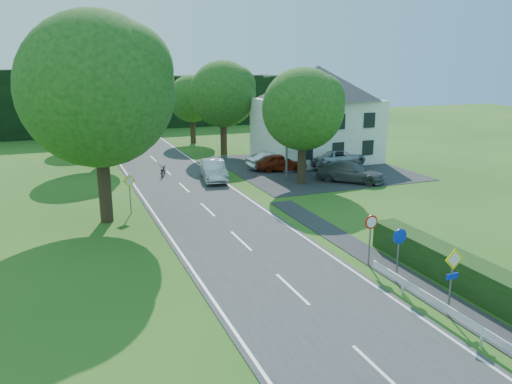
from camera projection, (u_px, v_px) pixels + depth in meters
name	position (u px, v px, depth m)	size (l,w,h in m)	color
road	(228.00, 229.00, 27.27)	(7.00, 80.00, 0.04)	#323234
parking_pad	(311.00, 167.00, 43.25)	(14.00, 16.00, 0.04)	#262629
line_edge_left	(170.00, 236.00, 26.09)	(0.12, 80.00, 0.01)	white
line_edge_right	(282.00, 222.00, 28.43)	(0.12, 80.00, 0.01)	white
line_centre	(228.00, 229.00, 27.26)	(0.12, 80.00, 0.01)	white
tree_main	(99.00, 120.00, 27.23)	(9.40, 9.40, 11.64)	#184314
tree_left_far	(96.00, 118.00, 42.35)	(7.00, 7.00, 8.58)	#184314
tree_right_far	(223.00, 108.00, 48.40)	(7.40, 7.40, 9.09)	#184314
tree_left_back	(92.00, 109.00, 53.37)	(6.60, 6.60, 8.07)	#184314
tree_right_back	(192.00, 109.00, 55.42)	(6.20, 6.20, 7.56)	#184314
tree_right_mid	(303.00, 127.00, 36.43)	(7.00, 7.00, 8.58)	#184314
treeline_right	(177.00, 101.00, 70.58)	(30.00, 5.00, 7.00)	black
house_white	(317.00, 112.00, 45.56)	(10.60, 8.40, 8.60)	silver
streetlight	(286.00, 122.00, 38.02)	(2.03, 0.18, 8.00)	slate
sign_priority_right	(453.00, 270.00, 17.56)	(0.78, 0.09, 2.59)	slate
sign_roundabout	(399.00, 245.00, 20.29)	(0.64, 0.08, 2.37)	slate
sign_speed_limit	(371.00, 228.00, 22.06)	(0.64, 0.11, 2.37)	slate
sign_priority_left	(130.00, 186.00, 29.69)	(0.78, 0.09, 2.44)	slate
moving_car	(214.00, 170.00, 38.33)	(1.65, 4.74, 1.56)	#B3B3B8
motorcycle	(163.00, 170.00, 39.79)	(0.68, 1.95, 1.02)	black
parked_car_red	(282.00, 162.00, 41.68)	(1.70, 4.22, 1.44)	maroon
parked_car_silver_a	(271.00, 161.00, 42.45)	(1.48, 4.26, 1.40)	silver
parked_car_grey	(350.00, 172.00, 37.92)	(2.08, 5.12, 1.49)	#525257
parked_car_silver_b	(336.00, 158.00, 43.36)	(2.60, 5.63, 1.57)	#ADADB4
parasol	(294.00, 160.00, 41.59)	(2.06, 2.10, 1.89)	#A71D0D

